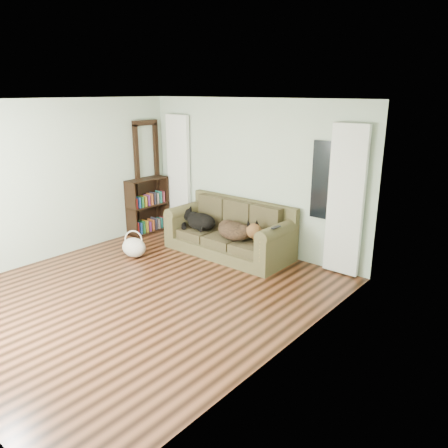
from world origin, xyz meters
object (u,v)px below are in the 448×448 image
Objects in this scene: dog_black_lab at (199,221)px; bookshelf at (148,207)px; dog_shepherd at (236,231)px; sofa at (228,229)px; tote_bag at (134,248)px.

bookshelf is at bearing -159.37° from dog_black_lab.
dog_black_lab is 0.95× the size of dog_shepherd.
bookshelf is at bearing 15.93° from dog_shepherd.
sofa is 0.29m from dog_shepherd.
sofa is 4.90× the size of tote_bag.
dog_black_lab is at bearing 14.54° from dog_shepherd.
dog_shepherd is at bearing -1.72° from bookshelf.
sofa is 1.64m from tote_bag.
sofa is at bearing 1.21° from bookshelf.
bookshelf reaches higher than sofa.
dog_black_lab is at bearing -173.71° from sofa.
tote_bag is at bearing 53.65° from dog_shepherd.
dog_black_lab reaches higher than tote_bag.
dog_shepherd is 1.77m from tote_bag.
tote_bag is at bearing -94.88° from dog_black_lab.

